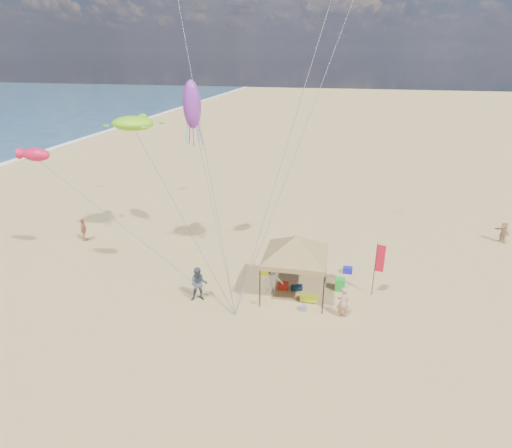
% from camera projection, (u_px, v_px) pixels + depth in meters
% --- Properties ---
extents(ground, '(280.00, 280.00, 0.00)m').
position_uv_depth(ground, '(242.00, 323.00, 20.50)').
color(ground, tan).
rests_on(ground, ground).
extents(canopy_tent, '(6.46, 6.46, 3.98)m').
position_uv_depth(canopy_tent, '(296.00, 238.00, 21.69)').
color(canopy_tent, black).
rests_on(canopy_tent, ground).
extents(feather_flag, '(0.46, 0.12, 3.07)m').
position_uv_depth(feather_flag, '(379.00, 262.00, 22.03)').
color(feather_flag, black).
rests_on(feather_flag, ground).
extents(cooler_red, '(0.54, 0.38, 0.38)m').
position_uv_depth(cooler_red, '(283.00, 286.00, 23.36)').
color(cooler_red, red).
rests_on(cooler_red, ground).
extents(cooler_blue, '(0.54, 0.38, 0.38)m').
position_uv_depth(cooler_blue, '(348.00, 270.00, 25.03)').
color(cooler_blue, '#1616B6').
rests_on(cooler_blue, ground).
extents(bag_navy, '(0.69, 0.54, 0.36)m').
position_uv_depth(bag_navy, '(297.00, 287.00, 23.20)').
color(bag_navy, '#0D223A').
rests_on(bag_navy, ground).
extents(bag_orange, '(0.54, 0.69, 0.36)m').
position_uv_depth(bag_orange, '(267.00, 263.00, 25.94)').
color(bag_orange, '#C4620A').
rests_on(bag_orange, ground).
extents(chair_green, '(0.50, 0.50, 0.70)m').
position_uv_depth(chair_green, '(340.00, 284.00, 23.20)').
color(chair_green, '#1A9328').
rests_on(chair_green, ground).
extents(chair_yellow, '(0.50, 0.50, 0.70)m').
position_uv_depth(chair_yellow, '(265.00, 269.00, 24.79)').
color(chair_yellow, yellow).
rests_on(chair_yellow, ground).
extents(crate_grey, '(0.34, 0.30, 0.28)m').
position_uv_depth(crate_grey, '(303.00, 308.00, 21.42)').
color(crate_grey, slate).
rests_on(crate_grey, ground).
extents(beach_cart, '(0.90, 0.50, 0.24)m').
position_uv_depth(beach_cart, '(309.00, 298.00, 22.18)').
color(beach_cart, '#B3C816').
rests_on(beach_cart, ground).
extents(person_near_a, '(0.70, 0.58, 1.66)m').
position_uv_depth(person_near_a, '(343.00, 302.00, 20.67)').
color(person_near_a, tan).
rests_on(person_near_a, ground).
extents(person_near_b, '(1.11, 0.98, 1.90)m').
position_uv_depth(person_near_b, '(199.00, 284.00, 22.02)').
color(person_near_b, '#3A444F').
rests_on(person_near_b, ground).
extents(person_near_c, '(1.14, 0.66, 1.74)m').
position_uv_depth(person_near_c, '(273.00, 279.00, 22.73)').
color(person_near_c, beige).
rests_on(person_near_c, ground).
extents(person_far_a, '(0.78, 1.05, 1.66)m').
position_uv_depth(person_far_a, '(84.00, 230.00, 29.07)').
color(person_far_a, '#B86C46').
rests_on(person_far_a, ground).
extents(person_far_c, '(0.95, 1.41, 1.46)m').
position_uv_depth(person_far_c, '(503.00, 232.00, 28.89)').
color(person_far_c, tan).
rests_on(person_far_c, ground).
extents(turtle_kite, '(2.63, 2.14, 0.85)m').
position_uv_depth(turtle_kite, '(133.00, 123.00, 25.16)').
color(turtle_kite, '#77D513').
rests_on(turtle_kite, ground).
extents(fish_kite, '(1.81, 1.34, 0.72)m').
position_uv_depth(fish_kite, '(36.00, 155.00, 22.81)').
color(fish_kite, red).
rests_on(fish_kite, ground).
extents(squid_kite, '(1.26, 1.26, 2.84)m').
position_uv_depth(squid_kite, '(192.00, 105.00, 25.01)').
color(squid_kite, purple).
rests_on(squid_kite, ground).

